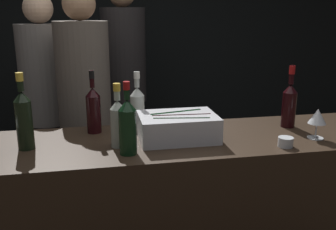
{
  "coord_description": "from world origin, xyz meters",
  "views": [
    {
      "loc": [
        -0.35,
        -1.47,
        1.59
      ],
      "look_at": [
        0.0,
        0.33,
        1.08
      ],
      "focal_mm": 40.0,
      "sensor_mm": 36.0,
      "label": 1
    }
  ],
  "objects": [
    {
      "name": "ice_bin_with_bottles",
      "position": [
        0.05,
        0.3,
        1.03
      ],
      "size": [
        0.39,
        0.28,
        0.13
      ],
      "color": "silver",
      "rests_on": "bar_counter"
    },
    {
      "name": "rose_wine_bottle",
      "position": [
        -0.26,
        0.25,
        1.09
      ],
      "size": [
        0.07,
        0.07,
        0.31
      ],
      "color": "#9EA899",
      "rests_on": "bar_counter"
    },
    {
      "name": "red_wine_bottle_tall",
      "position": [
        0.7,
        0.39,
        1.1
      ],
      "size": [
        0.08,
        0.08,
        0.35
      ],
      "color": "black",
      "rests_on": "bar_counter"
    },
    {
      "name": "red_wine_bottle_burgundy",
      "position": [
        -0.22,
        0.14,
        1.1
      ],
      "size": [
        0.08,
        0.08,
        0.34
      ],
      "color": "black",
      "rests_on": "bar_counter"
    },
    {
      "name": "white_wine_bottle",
      "position": [
        -0.13,
        0.54,
        1.09
      ],
      "size": [
        0.08,
        0.08,
        0.31
      ],
      "color": "#B2B7AD",
      "rests_on": "bar_counter"
    },
    {
      "name": "person_in_hoodie",
      "position": [
        -0.73,
        1.37,
        0.96
      ],
      "size": [
        0.35,
        0.35,
        1.72
      ],
      "rotation": [
        0.0,
        0.0,
        1.73
      ],
      "color": "black",
      "rests_on": "ground_plane"
    },
    {
      "name": "red_wine_bottle_black_foil",
      "position": [
        -0.37,
        0.49,
        1.09
      ],
      "size": [
        0.08,
        0.08,
        0.34
      ],
      "color": "black",
      "rests_on": "bar_counter"
    },
    {
      "name": "champagne_bottle",
      "position": [
        -0.69,
        0.3,
        1.11
      ],
      "size": [
        0.08,
        0.08,
        0.36
      ],
      "color": "black",
      "rests_on": "bar_counter"
    },
    {
      "name": "person_blond_tee",
      "position": [
        -0.43,
        1.04,
        0.97
      ],
      "size": [
        0.35,
        0.35,
        1.74
      ],
      "rotation": [
        0.0,
        0.0,
        1.34
      ],
      "color": "black",
      "rests_on": "ground_plane"
    },
    {
      "name": "candle_votive",
      "position": [
        0.53,
        0.09,
        0.98
      ],
      "size": [
        0.07,
        0.07,
        0.05
      ],
      "color": "silver",
      "rests_on": "bar_counter"
    },
    {
      "name": "person_grey_polo",
      "position": [
        -0.12,
        1.67,
        1.03
      ],
      "size": [
        0.37,
        0.37,
        1.83
      ],
      "rotation": [
        0.0,
        0.0,
        1.24
      ],
      "color": "black",
      "rests_on": "ground_plane"
    },
    {
      "name": "wine_glass",
      "position": [
        0.74,
        0.18,
        1.07
      ],
      "size": [
        0.09,
        0.09,
        0.16
      ],
      "color": "silver",
      "rests_on": "bar_counter"
    },
    {
      "name": "bar_counter",
      "position": [
        0.0,
        0.3,
        0.48
      ],
      "size": [
        2.31,
        0.61,
        0.96
      ],
      "color": "#2D2116",
      "rests_on": "ground_plane"
    },
    {
      "name": "wall_back_chalkboard",
      "position": [
        0.0,
        2.62,
        1.4
      ],
      "size": [
        6.4,
        0.06,
        2.8
      ],
      "color": "black",
      "rests_on": "ground_plane"
    }
  ]
}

